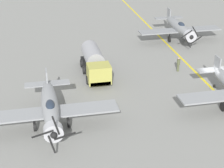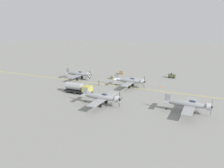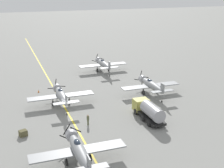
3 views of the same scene
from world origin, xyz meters
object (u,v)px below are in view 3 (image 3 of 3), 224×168
ground_crew_walking (88,119)px  traffic_cone (39,91)px  supply_crate_mid_lane (23,133)px  airplane_mid_center (61,95)px  airplane_mid_right (151,85)px  airplane_near_center (79,150)px  fuel_tanker (149,110)px  airplane_far_right (103,64)px

ground_crew_walking → traffic_cone: 19.05m
ground_crew_walking → supply_crate_mid_lane: ground_crew_walking is taller
supply_crate_mid_lane → traffic_cone: bearing=76.2°
airplane_mid_center → airplane_mid_right: bearing=-15.7°
airplane_near_center → fuel_tanker: airplane_near_center is taller
fuel_tanker → supply_crate_mid_lane: size_ratio=7.38×
traffic_cone → airplane_near_center: bearing=-87.4°
fuel_tanker → traffic_cone: size_ratio=14.55×
supply_crate_mid_lane → airplane_mid_center: bearing=52.4°
airplane_mid_right → ground_crew_walking: bearing=-133.6°
traffic_cone → airplane_mid_right: bearing=-23.1°
airplane_near_center → airplane_mid_right: airplane_mid_right is taller
fuel_tanker → traffic_cone: fuel_tanker is taller
airplane_far_right → airplane_mid_right: bearing=-70.0°
airplane_mid_center → ground_crew_walking: size_ratio=6.79×
ground_crew_walking → airplane_mid_right: bearing=30.7°
fuel_tanker → airplane_mid_center: bearing=138.8°
supply_crate_mid_lane → ground_crew_walking: bearing=1.9°
ground_crew_walking → supply_crate_mid_lane: (-9.91, -0.33, -0.51)m
airplane_mid_right → airplane_mid_center: 17.98m
fuel_tanker → ground_crew_walking: size_ratio=4.53×
airplane_far_right → traffic_cone: airplane_far_right is taller
airplane_mid_center → airplane_far_right: size_ratio=1.00×
airplane_mid_center → fuel_tanker: airplane_mid_center is taller
ground_crew_walking → supply_crate_mid_lane: 9.93m
airplane_mid_center → traffic_cone: size_ratio=21.82×
airplane_far_right → fuel_tanker: size_ratio=1.50×
airplane_far_right → ground_crew_walking: (-11.98, -28.33, -1.05)m
airplane_mid_right → fuel_tanker: (-5.73, -10.46, -0.50)m
fuel_tanker → ground_crew_walking: 10.02m
airplane_mid_right → traffic_cone: size_ratio=21.82×
airplane_mid_right → traffic_cone: (-21.02, 8.96, -1.74)m
airplane_mid_right → ground_crew_walking: (-15.68, -9.30, -1.05)m
airplane_mid_center → airplane_far_right: airplane_mid_center is taller
ground_crew_walking → fuel_tanker: bearing=-6.6°
airplane_near_center → airplane_mid_right: bearing=45.9°
airplane_mid_right → fuel_tanker: size_ratio=1.50×
traffic_cone → airplane_mid_center: bearing=-70.8°
fuel_tanker → supply_crate_mid_lane: 19.89m
airplane_mid_right → airplane_mid_center: (-17.98, 0.25, -0.00)m
fuel_tanker → traffic_cone: (-15.29, 19.42, -1.24)m
airplane_mid_right → airplane_far_right: size_ratio=1.00×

